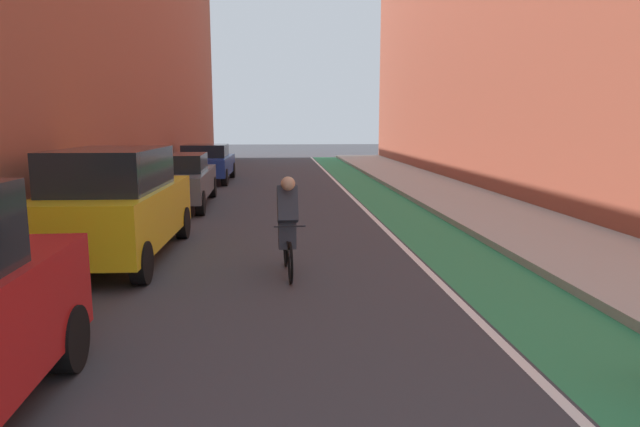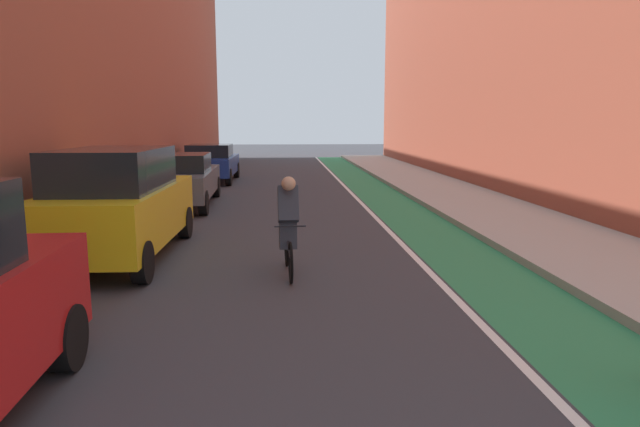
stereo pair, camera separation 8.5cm
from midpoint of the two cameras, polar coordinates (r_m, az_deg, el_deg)
ground_plane at (r=16.17m, az=-4.08°, el=0.65°), size 91.61×91.61×0.00m
bike_lane_paint at (r=18.45m, az=5.93°, el=1.70°), size 1.60×41.64×0.00m
lane_divider_stripe at (r=18.31m, az=3.16°, el=1.68°), size 0.12×41.64×0.00m
sidewalk_right at (r=19.00m, az=12.80°, el=1.95°), size 3.02×41.64×0.14m
building_facade_right at (r=21.94m, az=18.86°, el=17.87°), size 2.40×37.64×11.74m
parked_suv_yellow_cab at (r=10.53m, az=-20.26°, el=1.02°), size 1.92×4.53×1.98m
parked_sedan_gray at (r=16.78m, az=-14.36°, el=3.40°), size 1.91×4.80×1.53m
parked_sedan_blue at (r=23.42m, az=-11.60°, el=5.11°), size 2.05×4.40×1.53m
cyclist_mid at (r=8.91m, az=-3.60°, el=-1.20°), size 0.48×1.70×1.60m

